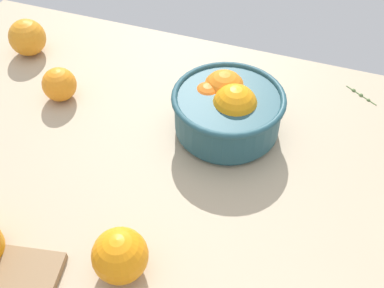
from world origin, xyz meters
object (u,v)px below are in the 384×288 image
loose_orange_0 (27,37)px  loose_orange_1 (120,256)px  fruit_bowl (225,108)px  loose_orange_3 (59,84)px

loose_orange_0 → loose_orange_1: (45.64, -44.61, -0.04)cm
loose_orange_0 → fruit_bowl: bearing=-10.6°
fruit_bowl → loose_orange_0: (-51.09, 9.61, -1.21)cm
loose_orange_1 → loose_orange_3: bearing=132.6°
fruit_bowl → loose_orange_0: size_ratio=2.53×
loose_orange_0 → loose_orange_3: loose_orange_0 is taller
loose_orange_0 → loose_orange_1: 63.81cm
loose_orange_1 → fruit_bowl: bearing=81.1°
fruit_bowl → loose_orange_3: 35.59cm
loose_orange_1 → loose_orange_3: 44.30cm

